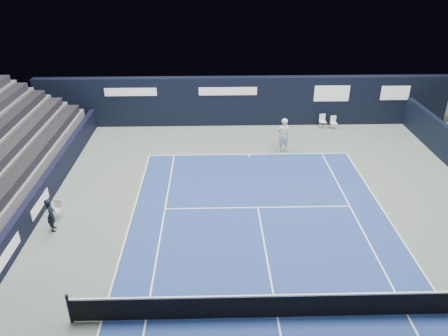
# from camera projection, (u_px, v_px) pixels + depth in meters

# --- Properties ---
(ground) EXTENTS (48.00, 48.00, 0.00)m
(ground) POSITION_uv_depth(u_px,v_px,m) (270.00, 274.00, 15.46)
(ground) COLOR #516156
(ground) RESTS_ON ground
(court_surface) EXTENTS (10.97, 23.77, 0.01)m
(court_surface) POSITION_uv_depth(u_px,v_px,m) (277.00, 317.00, 13.68)
(court_surface) COLOR navy
(court_surface) RESTS_ON ground
(folding_chair_back_a) EXTENTS (0.41, 0.43, 0.82)m
(folding_chair_back_a) POSITION_uv_depth(u_px,v_px,m) (333.00, 120.00, 27.41)
(folding_chair_back_a) COLOR silver
(folding_chair_back_a) RESTS_ON ground
(folding_chair_back_b) EXTENTS (0.43, 0.42, 0.88)m
(folding_chair_back_b) POSITION_uv_depth(u_px,v_px,m) (323.00, 120.00, 27.58)
(folding_chair_back_b) COLOR silver
(folding_chair_back_b) RESTS_ON ground
(line_judge_chair) EXTENTS (0.47, 0.46, 0.82)m
(line_judge_chair) POSITION_uv_depth(u_px,v_px,m) (57.00, 208.00, 18.50)
(line_judge_chair) COLOR silver
(line_judge_chair) RESTS_ON ground
(line_judge) EXTENTS (0.48, 0.60, 1.45)m
(line_judge) POSITION_uv_depth(u_px,v_px,m) (51.00, 215.00, 17.55)
(line_judge) COLOR black
(line_judge) RESTS_ON ground
(court_markings) EXTENTS (11.03, 23.83, 0.00)m
(court_markings) POSITION_uv_depth(u_px,v_px,m) (277.00, 317.00, 13.68)
(court_markings) COLOR white
(court_markings) RESTS_ON court_surface
(tennis_net) EXTENTS (12.90, 0.10, 1.10)m
(tennis_net) POSITION_uv_depth(u_px,v_px,m) (278.00, 305.00, 13.45)
(tennis_net) COLOR black
(tennis_net) RESTS_ON ground
(back_sponsor_wall) EXTENTS (26.00, 0.63, 3.10)m
(back_sponsor_wall) POSITION_uv_depth(u_px,v_px,m) (244.00, 101.00, 27.63)
(back_sponsor_wall) COLOR black
(back_sponsor_wall) RESTS_ON ground
(side_barrier_left) EXTENTS (0.33, 22.00, 1.20)m
(side_barrier_left) POSITION_uv_depth(u_px,v_px,m) (36.00, 204.00, 18.49)
(side_barrier_left) COLOR black
(side_barrier_left) RESTS_ON ground
(tennis_player) EXTENTS (0.81, 0.94, 1.96)m
(tennis_player) POSITION_uv_depth(u_px,v_px,m) (283.00, 135.00, 24.21)
(tennis_player) COLOR silver
(tennis_player) RESTS_ON ground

